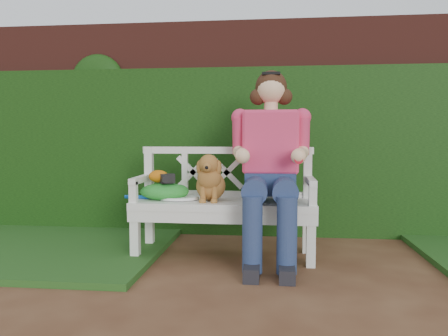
# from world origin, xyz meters

# --- Properties ---
(ground) EXTENTS (60.00, 60.00, 0.00)m
(ground) POSITION_xyz_m (0.00, 0.00, 0.00)
(ground) COLOR #4C2919
(brick_wall) EXTENTS (10.00, 0.30, 2.20)m
(brick_wall) POSITION_xyz_m (0.00, 1.90, 1.10)
(brick_wall) COLOR #59251D
(brick_wall) RESTS_ON ground
(ivy_hedge) EXTENTS (10.00, 0.18, 1.70)m
(ivy_hedge) POSITION_xyz_m (0.00, 1.68, 0.85)
(ivy_hedge) COLOR #1D4D12
(ivy_hedge) RESTS_ON ground
(grass_left) EXTENTS (2.60, 2.00, 0.05)m
(grass_left) POSITION_xyz_m (-2.40, 0.90, 0.03)
(grass_left) COLOR #214D1C
(grass_left) RESTS_ON ground
(garden_bench) EXTENTS (1.62, 0.71, 0.48)m
(garden_bench) POSITION_xyz_m (-0.56, 0.80, 0.24)
(garden_bench) COLOR white
(garden_bench) RESTS_ON ground
(seated_woman) EXTENTS (0.90, 1.05, 1.60)m
(seated_woman) POSITION_xyz_m (-0.18, 0.78, 0.80)
(seated_woman) COLOR #F03D50
(seated_woman) RESTS_ON ground
(dog) EXTENTS (0.28, 0.37, 0.39)m
(dog) POSITION_xyz_m (-0.67, 0.76, 0.68)
(dog) COLOR #B56D40
(dog) RESTS_ON garden_bench
(tennis_racket) EXTENTS (0.70, 0.38, 0.03)m
(tennis_racket) POSITION_xyz_m (-0.98, 0.80, 0.50)
(tennis_racket) COLOR silver
(tennis_racket) RESTS_ON garden_bench
(green_bag) EXTENTS (0.48, 0.41, 0.14)m
(green_bag) POSITION_xyz_m (-1.07, 0.80, 0.55)
(green_bag) COLOR #106D22
(green_bag) RESTS_ON garden_bench
(camera_item) EXTENTS (0.14, 0.13, 0.08)m
(camera_item) POSITION_xyz_m (-1.04, 0.77, 0.66)
(camera_item) COLOR black
(camera_item) RESTS_ON green_bag
(baseball_glove) EXTENTS (0.20, 0.17, 0.11)m
(baseball_glove) POSITION_xyz_m (-1.12, 0.80, 0.67)
(baseball_glove) COLOR #BB5F0C
(baseball_glove) RESTS_ON green_bag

